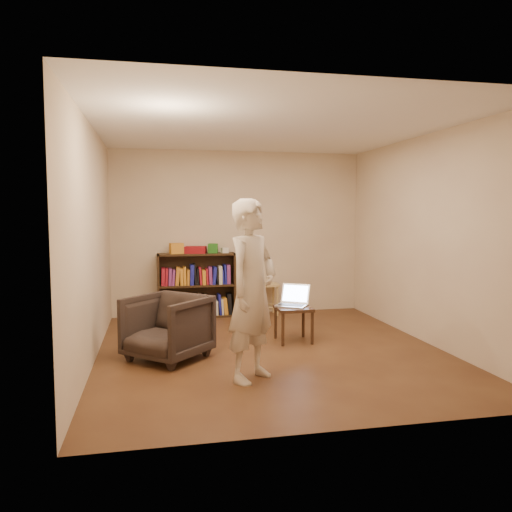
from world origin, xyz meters
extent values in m
plane|color=#442516|center=(0.00, 0.00, 0.00)|extent=(4.50, 4.50, 0.00)
plane|color=white|center=(0.00, 0.00, 2.60)|extent=(4.50, 4.50, 0.00)
plane|color=beige|center=(0.00, 2.25, 1.30)|extent=(4.00, 0.00, 4.00)
plane|color=beige|center=(-2.00, 0.00, 1.30)|extent=(0.00, 4.50, 4.50)
plane|color=beige|center=(2.00, 0.00, 1.30)|extent=(0.00, 4.50, 4.50)
cube|color=black|center=(-1.28, 2.08, 0.50)|extent=(0.03, 0.30, 1.00)
cube|color=black|center=(-0.11, 2.08, 0.50)|extent=(0.03, 0.30, 1.00)
cube|color=black|center=(-0.69, 2.22, 0.50)|extent=(1.20, 0.02, 1.00)
cube|color=black|center=(-0.69, 2.08, 0.01)|extent=(1.20, 0.30, 0.03)
cube|color=black|center=(-0.69, 2.08, 0.50)|extent=(1.14, 0.30, 0.03)
cube|color=black|center=(-0.69, 2.08, 0.98)|extent=(1.20, 0.30, 0.03)
cube|color=orange|center=(-1.00, 2.07, 1.08)|extent=(0.22, 0.18, 0.16)
cube|color=maroon|center=(-0.70, 2.10, 1.05)|extent=(0.36, 0.30, 0.11)
cube|color=#23691C|center=(-0.43, 2.10, 1.07)|extent=(0.17, 0.17, 0.15)
cube|color=beige|center=(-0.25, 2.08, 1.04)|extent=(0.11, 0.11, 0.08)
cube|color=tan|center=(0.42, 2.03, 0.48)|extent=(0.35, 0.35, 0.04)
cylinder|color=tan|center=(0.29, 1.89, 0.23)|extent=(0.03, 0.03, 0.46)
cylinder|color=tan|center=(0.56, 1.89, 0.23)|extent=(0.03, 0.03, 0.46)
cylinder|color=tan|center=(0.29, 2.17, 0.23)|extent=(0.03, 0.03, 0.46)
cylinder|color=tan|center=(0.56, 2.17, 0.23)|extent=(0.03, 0.03, 0.46)
imported|color=#2D251E|center=(-1.21, -0.12, 0.36)|extent=(1.10, 1.10, 0.72)
cube|color=#311E10|center=(0.38, 0.34, 0.42)|extent=(0.43, 0.43, 0.04)
cylinder|color=#311E10|center=(0.19, 0.15, 0.20)|extent=(0.04, 0.04, 0.40)
cylinder|color=#311E10|center=(0.56, 0.15, 0.20)|extent=(0.04, 0.04, 0.40)
cylinder|color=#311E10|center=(0.19, 0.52, 0.20)|extent=(0.04, 0.04, 0.40)
cylinder|color=#311E10|center=(0.56, 0.52, 0.20)|extent=(0.04, 0.04, 0.40)
cube|color=silver|center=(0.35, 0.36, 0.45)|extent=(0.45, 0.42, 0.02)
cube|color=black|center=(0.35, 0.36, 0.46)|extent=(0.34, 0.29, 0.00)
cube|color=silver|center=(0.45, 0.51, 0.58)|extent=(0.37, 0.29, 0.24)
cube|color=#B6CCFF|center=(0.45, 0.51, 0.58)|extent=(0.32, 0.25, 0.20)
imported|color=beige|center=(-0.42, -0.97, 0.88)|extent=(0.76, 0.75, 1.77)
camera|label=1|loc=(-1.34, -5.65, 1.63)|focal=35.00mm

